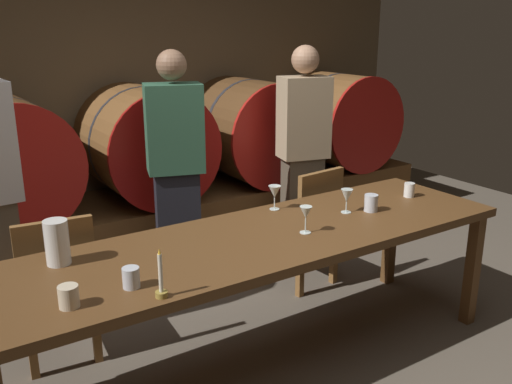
% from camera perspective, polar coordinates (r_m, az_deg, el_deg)
% --- Properties ---
extents(ground_plane, '(7.91, 7.91, 0.00)m').
position_cam_1_polar(ground_plane, '(3.37, 3.78, -16.67)').
color(ground_plane, brown).
extents(back_wall, '(6.08, 0.24, 2.88)m').
position_cam_1_polar(back_wall, '(5.15, -14.13, 11.82)').
color(back_wall, brown).
rests_on(back_wall, ground).
extents(barrel_shelf, '(5.48, 0.90, 0.44)m').
position_cam_1_polar(barrel_shelf, '(4.90, -10.92, -2.93)').
color(barrel_shelf, brown).
rests_on(barrel_shelf, ground).
extents(wine_barrel_left, '(0.93, 0.92, 0.93)m').
position_cam_1_polar(wine_barrel_left, '(4.44, -24.05, 2.92)').
color(wine_barrel_left, '#513319').
rests_on(wine_barrel_left, barrel_shelf).
extents(wine_barrel_center, '(0.93, 0.92, 0.93)m').
position_cam_1_polar(wine_barrel_center, '(4.72, -11.19, 4.85)').
color(wine_barrel_center, brown).
rests_on(wine_barrel_center, barrel_shelf).
extents(wine_barrel_right, '(0.93, 0.92, 0.93)m').
position_cam_1_polar(wine_barrel_right, '(5.19, -0.59, 6.25)').
color(wine_barrel_right, '#513319').
rests_on(wine_barrel_right, barrel_shelf).
extents(wine_barrel_far_right, '(0.93, 0.92, 0.93)m').
position_cam_1_polar(wine_barrel_far_right, '(5.82, 8.19, 7.25)').
color(wine_barrel_far_right, brown).
rests_on(wine_barrel_far_right, barrel_shelf).
extents(dining_table, '(2.92, 0.82, 0.77)m').
position_cam_1_polar(dining_table, '(3.00, 0.28, -5.67)').
color(dining_table, brown).
rests_on(dining_table, ground).
extents(chair_left, '(0.44, 0.44, 0.88)m').
position_cam_1_polar(chair_left, '(3.31, -19.50, -8.57)').
color(chair_left, brown).
rests_on(chair_left, ground).
extents(chair_right, '(0.44, 0.44, 0.88)m').
position_cam_1_polar(chair_right, '(4.03, 5.37, -3.00)').
color(chair_right, brown).
rests_on(chair_right, ground).
extents(guest_center, '(0.44, 0.35, 1.68)m').
position_cam_1_polar(guest_center, '(3.94, -8.08, 2.10)').
color(guest_center, black).
rests_on(guest_center, ground).
extents(guest_right, '(0.43, 0.33, 1.68)m').
position_cam_1_polar(guest_right, '(4.53, 4.77, 4.22)').
color(guest_right, brown).
rests_on(guest_right, ground).
extents(candle_center, '(0.05, 0.05, 0.22)m').
position_cam_1_polar(candle_center, '(2.36, -9.56, -9.11)').
color(candle_center, olive).
rests_on(candle_center, dining_table).
extents(pitcher, '(0.11, 0.11, 0.21)m').
position_cam_1_polar(pitcher, '(2.77, -19.44, -4.81)').
color(pitcher, white).
rests_on(pitcher, dining_table).
extents(wine_glass_left, '(0.07, 0.07, 0.15)m').
position_cam_1_polar(wine_glass_left, '(3.00, 5.05, -2.16)').
color(wine_glass_left, silver).
rests_on(wine_glass_left, dining_table).
extents(wine_glass_center, '(0.08, 0.08, 0.15)m').
position_cam_1_polar(wine_glass_center, '(3.36, 1.89, -0.05)').
color(wine_glass_center, silver).
rests_on(wine_glass_center, dining_table).
extents(wine_glass_right, '(0.07, 0.07, 0.14)m').
position_cam_1_polar(wine_glass_right, '(3.35, 9.15, -0.44)').
color(wine_glass_right, silver).
rests_on(wine_glass_right, dining_table).
extents(cup_far_left, '(0.08, 0.08, 0.09)m').
position_cam_1_polar(cup_far_left, '(2.38, -18.38, -9.98)').
color(cup_far_left, beige).
rests_on(cup_far_left, dining_table).
extents(cup_center_left, '(0.07, 0.07, 0.09)m').
position_cam_1_polar(cup_center_left, '(2.47, -12.50, -8.44)').
color(cup_center_left, silver).
rests_on(cup_center_left, dining_table).
extents(cup_center_right, '(0.08, 0.08, 0.10)m').
position_cam_1_polar(cup_center_right, '(3.41, 11.53, -1.09)').
color(cup_center_right, silver).
rests_on(cup_center_right, dining_table).
extents(cup_far_right, '(0.07, 0.07, 0.09)m').
position_cam_1_polar(cup_far_right, '(3.75, 15.21, 0.20)').
color(cup_far_right, white).
rests_on(cup_far_right, dining_table).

